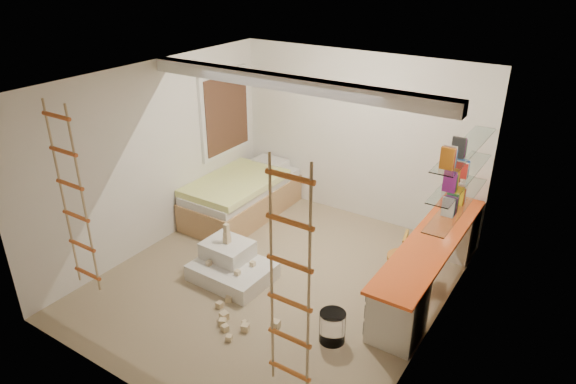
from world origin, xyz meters
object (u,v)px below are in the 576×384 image
Objects in this scene: desk at (430,263)px; bed at (242,196)px; play_platform at (231,265)px; swivel_chair at (401,268)px.

desk reaches higher than bed.
bed reaches higher than play_platform.
play_platform is at bearing -153.85° from desk.
bed is at bearing 122.88° from play_platform.
desk is 2.52m from play_platform.
play_platform is at bearing -57.12° from bed.
play_platform is (-1.93, -1.00, -0.10)m from swivel_chair.
desk reaches higher than play_platform.
bed is 2.72× the size of swivel_chair.
desk is at bearing 26.15° from play_platform.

